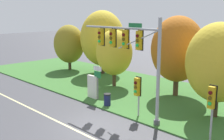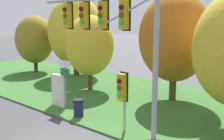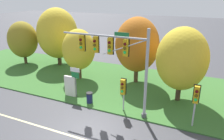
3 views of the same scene
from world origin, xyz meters
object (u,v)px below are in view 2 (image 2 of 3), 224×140
object	(u,v)px
traffic_signal_mast	(111,29)
tree_behind_signpost	(90,46)
pedestrian_signal_further_along	(122,90)
route_sign_post	(65,76)
info_kiosk	(59,91)
tree_mid_verge	(175,37)
tree_nearest_road	(35,40)
tree_left_of_mast	(76,31)
trash_bin	(78,108)

from	to	relation	value
traffic_signal_mast	tree_behind_signpost	world-z (taller)	traffic_signal_mast
pedestrian_signal_further_along	tree_behind_signpost	xyz separation A→B (m)	(-6.91, 4.68, 1.28)
traffic_signal_mast	route_sign_post	xyz separation A→B (m)	(-4.26, 0.83, -2.74)
info_kiosk	tree_mid_verge	bearing A→B (deg)	51.73
tree_nearest_road	tree_left_of_mast	bearing A→B (deg)	17.91
tree_nearest_road	tree_mid_verge	distance (m)	15.51
route_sign_post	tree_nearest_road	distance (m)	13.03
pedestrian_signal_further_along	tree_behind_signpost	size ratio (longest dim) A/B	0.51
tree_left_of_mast	info_kiosk	distance (m)	10.21
traffic_signal_mast	tree_mid_verge	xyz separation A→B (m)	(-0.44, 6.42, -0.65)
trash_bin	route_sign_post	bearing A→B (deg)	163.19
info_kiosk	trash_bin	size ratio (longest dim) A/B	2.04
traffic_signal_mast	pedestrian_signal_further_along	distance (m)	2.74
route_sign_post	tree_behind_signpost	distance (m)	4.74
pedestrian_signal_further_along	route_sign_post	distance (m)	4.83
traffic_signal_mast	tree_left_of_mast	world-z (taller)	tree_left_of_mast
tree_mid_verge	trash_bin	world-z (taller)	tree_mid_verge
tree_left_of_mast	tree_behind_signpost	xyz separation A→B (m)	(5.05, -3.10, -0.83)
pedestrian_signal_further_along	tree_left_of_mast	bearing A→B (deg)	146.96
traffic_signal_mast	info_kiosk	xyz separation A→B (m)	(-4.86, 0.81, -3.72)
tree_behind_signpost	trash_bin	world-z (taller)	tree_behind_signpost
pedestrian_signal_further_along	route_sign_post	world-z (taller)	route_sign_post
tree_nearest_road	trash_bin	distance (m)	14.93
route_sign_post	tree_mid_verge	xyz separation A→B (m)	(3.82, 5.58, 2.08)
tree_nearest_road	route_sign_post	bearing A→B (deg)	-25.93
tree_left_of_mast	pedestrian_signal_further_along	bearing A→B (deg)	-33.04
traffic_signal_mast	tree_left_of_mast	size ratio (longest dim) A/B	0.97
trash_bin	traffic_signal_mast	bearing A→B (deg)	-7.27
route_sign_post	tree_left_of_mast	world-z (taller)	tree_left_of_mast
route_sign_post	tree_behind_signpost	size ratio (longest dim) A/B	0.52
tree_left_of_mast	info_kiosk	world-z (taller)	tree_left_of_mast
tree_nearest_road	info_kiosk	xyz separation A→B (m)	(11.06, -5.70, -2.25)
pedestrian_signal_further_along	traffic_signal_mast	bearing A→B (deg)	-161.96
traffic_signal_mast	tree_behind_signpost	size ratio (longest dim) A/B	1.29
tree_nearest_road	tree_left_of_mast	world-z (taller)	tree_left_of_mast
traffic_signal_mast	tree_mid_verge	bearing A→B (deg)	93.93
info_kiosk	trash_bin	bearing A→B (deg)	-11.90
traffic_signal_mast	trash_bin	bearing A→B (deg)	172.73
route_sign_post	tree_behind_signpost	bearing A→B (deg)	117.89
tree_left_of_mast	route_sign_post	bearing A→B (deg)	-44.75
tree_behind_signpost	tree_mid_verge	distance (m)	6.19
tree_nearest_road	trash_bin	world-z (taller)	tree_nearest_road
pedestrian_signal_further_along	tree_left_of_mast	xyz separation A→B (m)	(-11.97, 7.78, 2.12)
traffic_signal_mast	info_kiosk	distance (m)	6.18
traffic_signal_mast	tree_nearest_road	xyz separation A→B (m)	(-15.92, 6.50, -1.46)
route_sign_post	tree_left_of_mast	size ratio (longest dim) A/B	0.39
traffic_signal_mast	tree_nearest_road	world-z (taller)	traffic_signal_mast
route_sign_post	info_kiosk	xyz separation A→B (m)	(-0.61, -0.02, -0.98)
pedestrian_signal_further_along	route_sign_post	bearing A→B (deg)	172.12
traffic_signal_mast	tree_mid_verge	distance (m)	6.47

